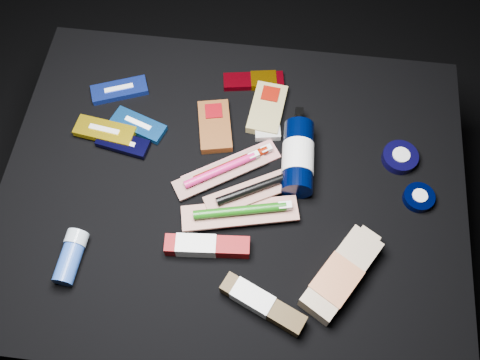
# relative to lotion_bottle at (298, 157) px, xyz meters

# --- Properties ---
(ground) EXTENTS (3.00, 3.00, 0.00)m
(ground) POSITION_rel_lotion_bottle_xyz_m (-0.13, -0.07, -0.43)
(ground) COLOR black
(ground) RESTS_ON ground
(cloth_table) EXTENTS (0.98, 0.78, 0.40)m
(cloth_table) POSITION_rel_lotion_bottle_xyz_m (-0.13, -0.07, -0.23)
(cloth_table) COLOR black
(cloth_table) RESTS_ON ground
(luna_bar_0) EXTENTS (0.14, 0.09, 0.02)m
(luna_bar_0) POSITION_rel_lotion_bottle_xyz_m (-0.42, 0.14, -0.03)
(luna_bar_0) COLOR #1A33AC
(luna_bar_0) RESTS_ON cloth_table
(luna_bar_1) EXTENTS (0.13, 0.08, 0.02)m
(luna_bar_1) POSITION_rel_lotion_bottle_xyz_m (-0.36, 0.05, -0.02)
(luna_bar_1) COLOR #1556AD
(luna_bar_1) RESTS_ON cloth_table
(luna_bar_2) EXTENTS (0.12, 0.06, 0.01)m
(luna_bar_2) POSITION_rel_lotion_bottle_xyz_m (-0.38, 0.00, -0.02)
(luna_bar_2) COLOR black
(luna_bar_2) RESTS_ON cloth_table
(luna_bar_3) EXTENTS (0.14, 0.07, 0.02)m
(luna_bar_3) POSITION_rel_lotion_bottle_xyz_m (-0.43, 0.02, -0.02)
(luna_bar_3) COLOR gold
(luna_bar_3) RESTS_ON cloth_table
(clif_bar_0) EXTENTS (0.09, 0.14, 0.02)m
(clif_bar_0) POSITION_rel_lotion_bottle_xyz_m (-0.19, 0.07, -0.02)
(clif_bar_0) COLOR #623213
(clif_bar_0) RESTS_ON cloth_table
(clif_bar_1) EXTENTS (0.07, 0.11, 0.02)m
(clif_bar_1) POSITION_rel_lotion_bottle_xyz_m (-0.08, 0.11, -0.02)
(clif_bar_1) COLOR #AAABA4
(clif_bar_1) RESTS_ON cloth_table
(clif_bar_2) EXTENTS (0.08, 0.14, 0.02)m
(clif_bar_2) POSITION_rel_lotion_bottle_xyz_m (-0.08, 0.13, -0.02)
(clif_bar_2) COLOR #948650
(clif_bar_2) RESTS_ON cloth_table
(power_bar) EXTENTS (0.14, 0.07, 0.02)m
(power_bar) POSITION_rel_lotion_bottle_xyz_m (-0.11, 0.21, -0.02)
(power_bar) COLOR #6B020D
(power_bar) RESTS_ON cloth_table
(lotion_bottle) EXTENTS (0.07, 0.21, 0.07)m
(lotion_bottle) POSITION_rel_lotion_bottle_xyz_m (0.00, 0.00, 0.00)
(lotion_bottle) COLOR black
(lotion_bottle) RESTS_ON cloth_table
(cream_tin_upper) EXTENTS (0.08, 0.08, 0.02)m
(cream_tin_upper) POSITION_rel_lotion_bottle_xyz_m (0.22, 0.04, -0.02)
(cream_tin_upper) COLOR black
(cream_tin_upper) RESTS_ON cloth_table
(cream_tin_lower) EXTENTS (0.06, 0.06, 0.02)m
(cream_tin_lower) POSITION_rel_lotion_bottle_xyz_m (0.26, -0.05, -0.02)
(cream_tin_lower) COLOR black
(cream_tin_lower) RESTS_ON cloth_table
(bodywash_bottle) EXTENTS (0.16, 0.20, 0.04)m
(bodywash_bottle) POSITION_rel_lotion_bottle_xyz_m (0.10, -0.24, -0.01)
(bodywash_bottle) COLOR tan
(bodywash_bottle) RESTS_ON cloth_table
(deodorant_stick) EXTENTS (0.05, 0.11, 0.04)m
(deodorant_stick) POSITION_rel_lotion_bottle_xyz_m (-0.42, -0.27, -0.01)
(deodorant_stick) COLOR #234699
(deodorant_stick) RESTS_ON cloth_table
(toothbrush_pack_0) EXTENTS (0.21, 0.16, 0.02)m
(toothbrush_pack_0) POSITION_rel_lotion_bottle_xyz_m (-0.14, -0.02, -0.02)
(toothbrush_pack_0) COLOR #B7AEAB
(toothbrush_pack_0) RESTS_ON cloth_table
(toothbrush_pack_1) EXTENTS (0.20, 0.15, 0.02)m
(toothbrush_pack_1) POSITION_rel_lotion_bottle_xyz_m (-0.16, -0.04, -0.02)
(toothbrush_pack_1) COLOR #A29A97
(toothbrush_pack_1) RESTS_ON cloth_table
(toothbrush_pack_2) EXTENTS (0.24, 0.11, 0.03)m
(toothbrush_pack_2) POSITION_rel_lotion_bottle_xyz_m (-0.10, -0.13, -0.01)
(toothbrush_pack_2) COLOR #B7B1AA
(toothbrush_pack_2) RESTS_ON cloth_table
(toothbrush_pack_3) EXTENTS (0.21, 0.15, 0.02)m
(toothbrush_pack_3) POSITION_rel_lotion_bottle_xyz_m (-0.08, -0.08, -0.00)
(toothbrush_pack_3) COLOR #AAA39E
(toothbrush_pack_3) RESTS_ON cloth_table
(toothpaste_carton_red) EXTENTS (0.17, 0.05, 0.03)m
(toothpaste_carton_red) POSITION_rel_lotion_bottle_xyz_m (-0.17, -0.21, -0.02)
(toothpaste_carton_red) COLOR maroon
(toothpaste_carton_red) RESTS_ON cloth_table
(toothpaste_carton_green) EXTENTS (0.17, 0.10, 0.03)m
(toothpaste_carton_green) POSITION_rel_lotion_bottle_xyz_m (-0.05, -0.31, -0.01)
(toothpaste_carton_green) COLOR #3D2C14
(toothpaste_carton_green) RESTS_ON cloth_table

